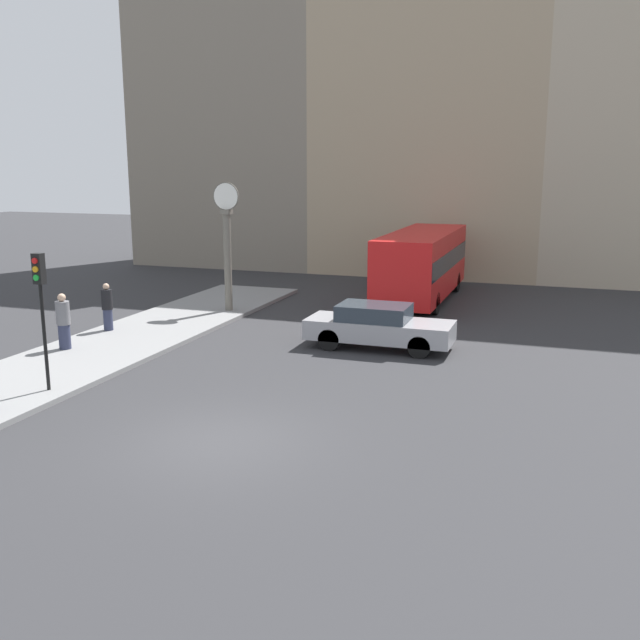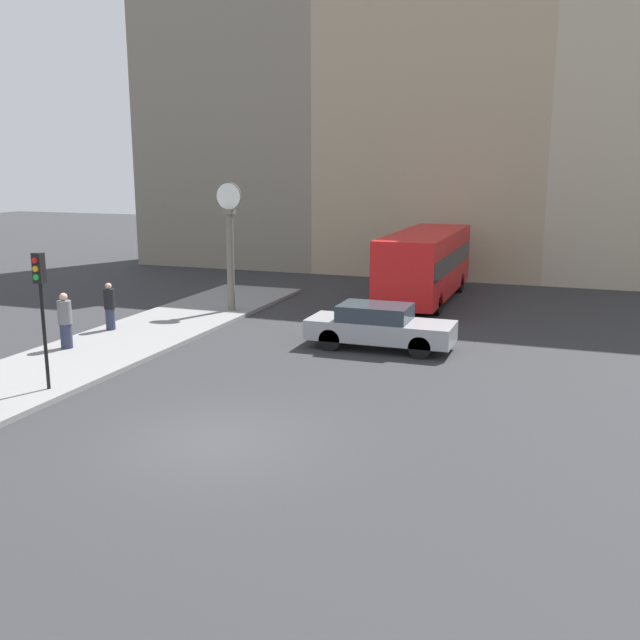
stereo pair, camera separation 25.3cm
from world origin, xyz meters
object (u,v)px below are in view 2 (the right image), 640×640
at_px(bus_distant, 425,262).
at_px(pedestrian_black_jacket, 110,307).
at_px(pedestrian_grey_jacket, 65,321).
at_px(sedan_car, 379,326).
at_px(traffic_light_near, 41,292).
at_px(street_clock, 230,245).

distance_m(bus_distant, pedestrian_black_jacket, 13.26).
height_order(bus_distant, pedestrian_black_jacket, bus_distant).
bearing_deg(pedestrian_black_jacket, pedestrian_grey_jacket, -84.23).
bearing_deg(pedestrian_black_jacket, bus_distant, 47.20).
distance_m(sedan_car, pedestrian_black_jacket, 9.38).
relative_size(traffic_light_near, pedestrian_grey_jacket, 2.00).
height_order(bus_distant, street_clock, street_clock).
relative_size(bus_distant, traffic_light_near, 2.53).
xyz_separation_m(traffic_light_near, street_clock, (-0.19, 10.68, 0.06)).
bearing_deg(pedestrian_grey_jacket, traffic_light_near, -57.00).
bearing_deg(street_clock, sedan_car, -25.77).
relative_size(street_clock, pedestrian_black_jacket, 3.03).
xyz_separation_m(street_clock, pedestrian_grey_jacket, (-2.14, -7.10, -1.71)).
distance_m(traffic_light_near, street_clock, 10.68).
distance_m(pedestrian_grey_jacket, pedestrian_black_jacket, 2.62).
relative_size(sedan_car, bus_distant, 0.53).
bearing_deg(pedestrian_grey_jacket, pedestrian_black_jacket, 95.77).
bearing_deg(bus_distant, sedan_car, -87.95).
bearing_deg(bus_distant, traffic_light_near, -111.96).
height_order(bus_distant, traffic_light_near, traffic_light_near).
bearing_deg(street_clock, pedestrian_black_jacket, -118.11).
bearing_deg(street_clock, pedestrian_grey_jacket, -106.74).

